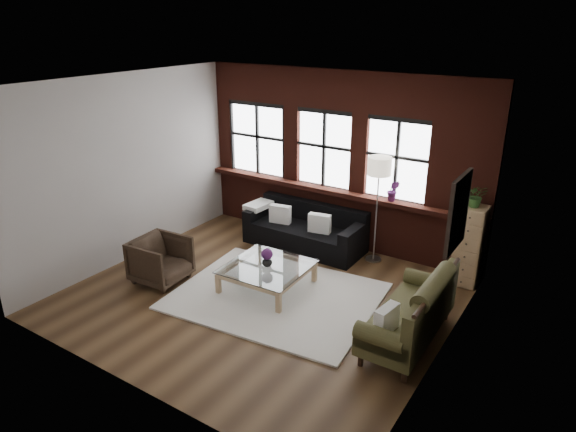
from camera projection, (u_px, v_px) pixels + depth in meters
The scene contains 26 objects.
floor at pixel (262, 296), 7.93m from camera, with size 5.50×5.50×0.00m, color #3E2816.
ceiling at pixel (257, 84), 6.77m from camera, with size 5.50×5.50×0.00m, color white.
wall_back at pixel (340, 160), 9.30m from camera, with size 5.50×5.50×0.00m, color #A7A19B.
wall_front at pixel (120, 264), 5.40m from camera, with size 5.50×5.50×0.00m, color #A7A19B.
wall_left at pixel (129, 169), 8.74m from camera, with size 5.00×5.00×0.00m, color #A7A19B.
wall_right at pixel (451, 241), 5.96m from camera, with size 5.00×5.00×0.00m, color #A7A19B.
brick_backwall at pixel (339, 161), 9.26m from camera, with size 5.50×0.12×3.20m, color #441710, non-canonical shape.
sill_ledge at pixel (335, 191), 9.39m from camera, with size 5.50×0.30×0.08m, color #441710.
window_left at pixel (258, 140), 10.12m from camera, with size 1.38×0.10×1.50m, color black, non-canonical shape.
window_mid at pixel (325, 150), 9.36m from camera, with size 1.38×0.10×1.50m, color black, non-canonical shape.
window_right at pixel (397, 161), 8.65m from camera, with size 1.38×0.10×1.50m, color black, non-canonical shape.
wall_poster at pixel (458, 213), 6.12m from camera, with size 0.05×0.74×0.94m, color black, non-canonical shape.
shag_rug at pixel (276, 296), 7.90m from camera, with size 2.99×2.35×0.03m, color silver.
dark_sofa at pixel (305, 227), 9.46m from camera, with size 2.21×0.90×0.80m, color black, non-canonical shape.
pillow_a at pixel (280, 214), 9.56m from camera, with size 0.40×0.14×0.34m, color white.
pillow_b at pixel (320, 223), 9.13m from camera, with size 0.40×0.14×0.34m, color white.
vintage_settee at pixel (409, 308), 6.67m from camera, with size 0.83×1.86×0.99m, color #403D1D, non-canonical shape.
pillow_settee at pixel (386, 319), 6.22m from camera, with size 0.14×0.38×0.34m, color white.
armchair at pixel (161, 260), 8.26m from camera, with size 0.78×0.81×0.73m, color black.
coffee_table at pixel (267, 277), 8.08m from camera, with size 1.22×1.22×0.41m, color tan, non-canonical shape.
vase at pixel (267, 261), 7.98m from camera, with size 0.16×0.16×0.17m, color #B2B2B2.
flowers at pixel (267, 254), 7.93m from camera, with size 0.18×0.18×0.18m, color #5A2162.
drawer_chest at pixel (469, 246), 8.09m from camera, with size 0.40×0.40×1.31m, color tan.
potted_plant_top at pixel (476, 196), 7.79m from camera, with size 0.32×0.27×0.35m, color #2D5923.
floor_lamp at pixel (377, 206), 8.73m from camera, with size 0.40×0.40×2.02m, color #A5A5A8, non-canonical shape.
sill_plant at pixel (393, 191), 8.72m from camera, with size 0.21×0.17×0.37m, color #5A2162.
Camera 1 is at (4.12, -5.60, 4.04)m, focal length 32.00 mm.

